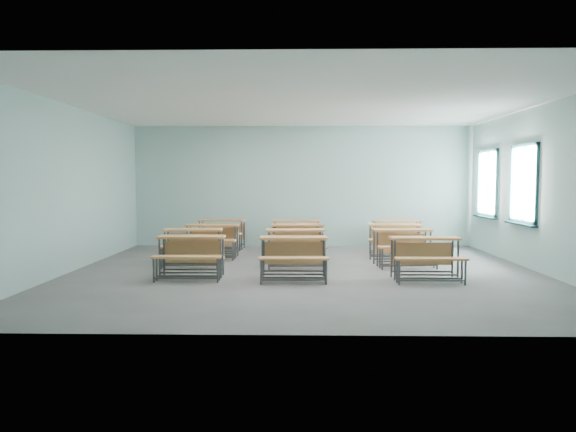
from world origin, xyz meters
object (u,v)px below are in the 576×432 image
(desk_unit_r1c1, at_px, (296,242))
(desk_unit_r3c2, at_px, (397,230))
(desk_unit_r3c0, at_px, (221,229))
(desk_unit_r0c2, at_px, (426,252))
(desk_unit_r0c1, at_px, (294,251))
(desk_unit_r0c0, at_px, (191,250))
(desk_unit_r1c2, at_px, (404,241))
(desk_unit_r2c2, at_px, (395,235))
(desk_unit_r1c0, at_px, (192,241))
(desk_unit_r3c1, at_px, (296,230))
(desk_unit_r2c1, at_px, (298,235))
(desk_unit_r2c0, at_px, (212,235))

(desk_unit_r1c1, relative_size, desk_unit_r3c2, 1.03)
(desk_unit_r3c0, bearing_deg, desk_unit_r0c2, -37.36)
(desk_unit_r0c1, height_order, desk_unit_r1c1, same)
(desk_unit_r0c0, height_order, desk_unit_r1c2, same)
(desk_unit_r2c2, bearing_deg, desk_unit_r0c1, -123.01)
(desk_unit_r0c2, distance_m, desk_unit_r1c0, 4.70)
(desk_unit_r0c0, distance_m, desk_unit_r1c2, 4.34)
(desk_unit_r3c1, height_order, desk_unit_r3c2, same)
(desk_unit_r1c1, relative_size, desk_unit_r2c2, 0.96)
(desk_unit_r1c0, xyz_separation_m, desk_unit_r2c1, (2.19, 1.18, 0.00))
(desk_unit_r1c0, height_order, desk_unit_r3c2, same)
(desk_unit_r2c1, distance_m, desk_unit_r3c1, 1.14)
(desk_unit_r3c1, relative_size, desk_unit_r3c2, 1.03)
(desk_unit_r1c2, relative_size, desk_unit_r3c1, 1.01)
(desk_unit_r2c1, xyz_separation_m, desk_unit_r3c0, (-1.97, 1.31, 0.00))
(desk_unit_r3c2, bearing_deg, desk_unit_r0c1, -124.18)
(desk_unit_r0c2, relative_size, desk_unit_r3c0, 0.94)
(desk_unit_r1c0, bearing_deg, desk_unit_r2c1, 25.21)
(desk_unit_r0c0, xyz_separation_m, desk_unit_r0c1, (1.86, -0.12, 0.00))
(desk_unit_r3c0, bearing_deg, desk_unit_r2c0, -83.78)
(desk_unit_r2c1, relative_size, desk_unit_r3c2, 1.06)
(desk_unit_r0c2, xyz_separation_m, desk_unit_r2c1, (-2.26, 2.68, 0.00))
(desk_unit_r1c1, height_order, desk_unit_r3c0, same)
(desk_unit_r0c1, relative_size, desk_unit_r3c1, 0.97)
(desk_unit_r0c1, xyz_separation_m, desk_unit_r1c2, (2.25, 1.50, 0.00))
(desk_unit_r0c1, distance_m, desk_unit_r2c1, 2.67)
(desk_unit_r1c0, xyz_separation_m, desk_unit_r2c2, (4.41, 1.21, 0.00))
(desk_unit_r2c2, xyz_separation_m, desk_unit_r3c1, (-2.26, 1.11, 0.00))
(desk_unit_r0c0, distance_m, desk_unit_r1c1, 2.30)
(desk_unit_r0c0, bearing_deg, desk_unit_r1c0, 99.54)
(desk_unit_r3c2, bearing_deg, desk_unit_r2c2, -103.98)
(desk_unit_r3c2, bearing_deg, desk_unit_r2c0, -164.21)
(desk_unit_r0c1, height_order, desk_unit_r0c2, same)
(desk_unit_r2c2, distance_m, desk_unit_r3c1, 2.52)
(desk_unit_r0c0, height_order, desk_unit_r3c1, same)
(desk_unit_r3c2, bearing_deg, desk_unit_r0c0, -140.38)
(desk_unit_r2c2, bearing_deg, desk_unit_r0c2, -81.62)
(desk_unit_r0c1, bearing_deg, desk_unit_r1c2, 33.16)
(desk_unit_r0c2, height_order, desk_unit_r1c2, same)
(desk_unit_r2c0, bearing_deg, desk_unit_r0c1, -51.61)
(desk_unit_r3c0, bearing_deg, desk_unit_r3c1, 0.67)
(desk_unit_r3c1, bearing_deg, desk_unit_r2c2, -22.76)
(desk_unit_r0c0, height_order, desk_unit_r2c0, same)
(desk_unit_r1c0, relative_size, desk_unit_r1c2, 0.99)
(desk_unit_r0c0, xyz_separation_m, desk_unit_r2c1, (1.94, 2.55, 0.00))
(desk_unit_r1c2, bearing_deg, desk_unit_r3c2, 77.83)
(desk_unit_r1c2, xyz_separation_m, desk_unit_r3c0, (-4.15, 2.49, 0.00))
(desk_unit_r3c0, bearing_deg, desk_unit_r0c0, -83.55)
(desk_unit_r0c1, bearing_deg, desk_unit_r2c1, 87.97)
(desk_unit_r3c1, bearing_deg, desk_unit_r3c2, 3.94)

